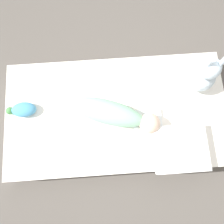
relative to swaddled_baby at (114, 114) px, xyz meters
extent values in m
plane|color=#514C47|center=(-0.02, -0.02, -0.29)|extent=(12.00, 12.00, 0.00)
cube|color=white|center=(-0.02, -0.02, -0.18)|extent=(1.53, 0.81, 0.21)
cube|color=white|center=(-0.22, 0.07, -0.07)|extent=(0.19, 0.19, 0.02)
ellipsoid|color=#99D6B2|center=(0.05, -0.02, 0.00)|extent=(0.52, 0.31, 0.16)
sphere|color=beige|center=(-0.22, 0.08, -0.01)|extent=(0.14, 0.14, 0.14)
cube|color=white|center=(-0.40, 0.25, -0.04)|extent=(0.33, 0.30, 0.08)
sphere|color=silver|center=(-0.59, -0.21, 0.02)|extent=(0.19, 0.19, 0.19)
sphere|color=silver|center=(-0.59, -0.21, 0.16)|extent=(0.14, 0.14, 0.14)
cylinder|color=silver|center=(-0.63, -0.21, 0.24)|extent=(0.03, 0.03, 0.08)
cylinder|color=silver|center=(-0.55, -0.21, 0.24)|extent=(0.03, 0.03, 0.08)
ellipsoid|color=#4C99C6|center=(0.60, -0.08, -0.04)|extent=(0.16, 0.10, 0.07)
sphere|color=#4C934C|center=(0.70, -0.08, -0.05)|extent=(0.05, 0.05, 0.05)
camera|label=1|loc=(0.04, 0.31, 1.38)|focal=35.00mm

